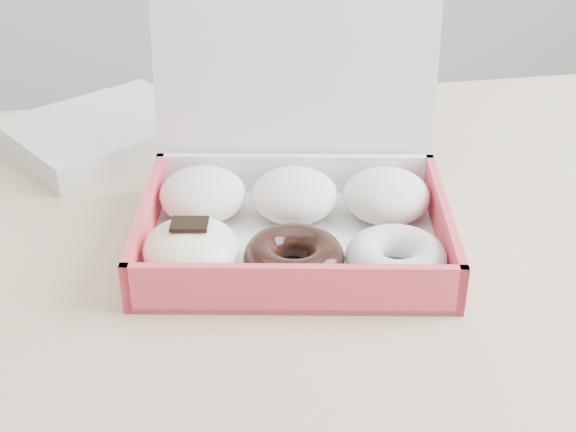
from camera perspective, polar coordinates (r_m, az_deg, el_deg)
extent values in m
cube|color=tan|center=(0.88, -1.52, -2.47)|extent=(1.20, 0.80, 0.04)
cylinder|color=tan|center=(1.53, 17.62, -5.16)|extent=(0.05, 0.05, 0.71)
cube|color=white|center=(0.85, 0.43, -2.08)|extent=(0.35, 0.29, 0.01)
cube|color=#EC3F52|center=(0.74, 0.40, -5.27)|extent=(0.31, 0.07, 0.05)
cube|color=white|center=(0.93, 0.48, 2.86)|extent=(0.31, 0.07, 0.05)
cube|color=#EC3F52|center=(0.85, -10.06, -0.66)|extent=(0.05, 0.23, 0.05)
cube|color=#EC3F52|center=(0.85, 10.95, -0.79)|extent=(0.05, 0.23, 0.05)
cube|color=white|center=(0.92, 0.51, 8.54)|extent=(0.32, 0.09, 0.23)
ellipsoid|color=white|center=(0.89, -6.07, 1.53)|extent=(0.11, 0.11, 0.05)
ellipsoid|color=white|center=(0.88, 0.46, 1.50)|extent=(0.11, 0.11, 0.05)
ellipsoid|color=white|center=(0.88, 7.00, 1.45)|extent=(0.11, 0.11, 0.05)
ellipsoid|color=#FEECC8|center=(0.79, -6.89, -2.36)|extent=(0.11, 0.11, 0.05)
cube|color=black|center=(0.78, -7.02, -0.58)|extent=(0.04, 0.03, 0.00)
torus|color=black|center=(0.79, 0.42, -2.99)|extent=(0.12, 0.12, 0.03)
torus|color=silver|center=(0.80, 7.70, -3.01)|extent=(0.12, 0.12, 0.03)
cube|color=white|center=(1.09, -12.86, 5.84)|extent=(0.29, 0.28, 0.04)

